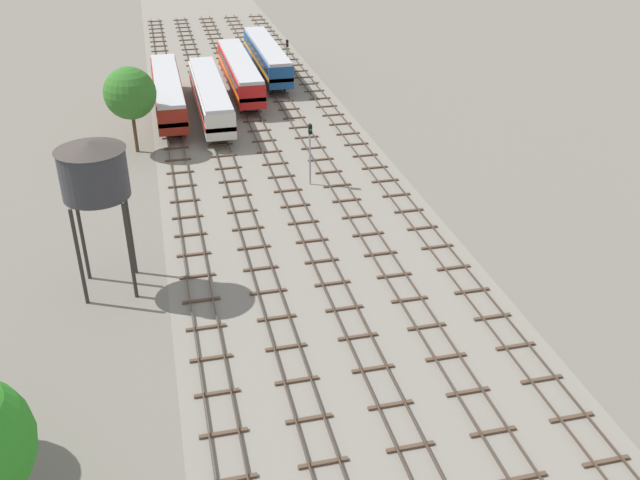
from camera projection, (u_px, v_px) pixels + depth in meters
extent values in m
plane|color=slate|center=(269.00, 151.00, 67.28)|extent=(480.00, 480.00, 0.00)
cube|color=gray|center=(269.00, 151.00, 67.28)|extent=(21.17, 176.00, 0.01)
cube|color=#47382D|center=(169.00, 153.00, 66.12)|extent=(0.07, 126.00, 0.15)
cube|color=#47382D|center=(185.00, 152.00, 66.41)|extent=(0.07, 126.00, 0.15)
cube|color=brown|center=(231.00, 480.00, 31.85)|extent=(2.40, 0.22, 0.14)
cube|color=brown|center=(224.00, 433.00, 34.41)|extent=(2.40, 0.22, 0.14)
cube|color=brown|center=(217.00, 393.00, 36.96)|extent=(2.40, 0.22, 0.14)
cube|color=brown|center=(211.00, 358.00, 39.52)|extent=(2.40, 0.22, 0.14)
cube|color=brown|center=(206.00, 328.00, 42.07)|extent=(2.40, 0.22, 0.14)
cube|color=brown|center=(201.00, 300.00, 44.62)|extent=(2.40, 0.22, 0.14)
cube|color=brown|center=(197.00, 276.00, 47.18)|extent=(2.40, 0.22, 0.14)
cube|color=brown|center=(194.00, 255.00, 49.73)|extent=(2.40, 0.22, 0.14)
cube|color=brown|center=(190.00, 235.00, 52.29)|extent=(2.40, 0.22, 0.14)
cube|color=brown|center=(188.00, 217.00, 54.84)|extent=(2.40, 0.22, 0.14)
cube|color=brown|center=(185.00, 201.00, 57.40)|extent=(2.40, 0.22, 0.14)
cube|color=brown|center=(182.00, 186.00, 59.95)|extent=(2.40, 0.22, 0.14)
cube|color=brown|center=(180.00, 172.00, 62.50)|extent=(2.40, 0.22, 0.14)
cube|color=brown|center=(178.00, 160.00, 65.06)|extent=(2.40, 0.22, 0.14)
cube|color=brown|center=(176.00, 148.00, 67.61)|extent=(2.40, 0.22, 0.14)
cube|color=brown|center=(174.00, 138.00, 70.17)|extent=(2.40, 0.22, 0.14)
cube|color=brown|center=(173.00, 128.00, 72.72)|extent=(2.40, 0.22, 0.14)
cube|color=brown|center=(171.00, 118.00, 75.28)|extent=(2.40, 0.22, 0.14)
cube|color=brown|center=(170.00, 110.00, 77.83)|extent=(2.40, 0.22, 0.14)
cube|color=brown|center=(168.00, 101.00, 80.38)|extent=(2.40, 0.22, 0.14)
cube|color=brown|center=(167.00, 94.00, 82.94)|extent=(2.40, 0.22, 0.14)
cube|color=brown|center=(166.00, 87.00, 85.49)|extent=(2.40, 0.22, 0.14)
cube|color=brown|center=(165.00, 80.00, 88.05)|extent=(2.40, 0.22, 0.14)
cube|color=brown|center=(164.00, 73.00, 90.60)|extent=(2.40, 0.22, 0.14)
cube|color=brown|center=(163.00, 67.00, 93.15)|extent=(2.40, 0.22, 0.14)
cube|color=brown|center=(162.00, 62.00, 95.71)|extent=(2.40, 0.22, 0.14)
cube|color=brown|center=(161.00, 56.00, 98.26)|extent=(2.40, 0.22, 0.14)
cube|color=brown|center=(160.00, 51.00, 100.82)|extent=(2.40, 0.22, 0.14)
cube|color=brown|center=(159.00, 46.00, 103.37)|extent=(2.40, 0.22, 0.14)
cube|color=brown|center=(158.00, 42.00, 105.93)|extent=(2.40, 0.22, 0.14)
cube|color=brown|center=(157.00, 37.00, 108.48)|extent=(2.40, 0.22, 0.14)
cube|color=brown|center=(157.00, 33.00, 111.03)|extent=(2.40, 0.22, 0.14)
cube|color=brown|center=(156.00, 29.00, 113.59)|extent=(2.40, 0.22, 0.14)
cube|color=brown|center=(155.00, 25.00, 116.14)|extent=(2.40, 0.22, 0.14)
cube|color=brown|center=(155.00, 21.00, 118.70)|extent=(2.40, 0.22, 0.14)
cube|color=#47382D|center=(215.00, 149.00, 67.00)|extent=(0.07, 126.00, 0.15)
cube|color=#47382D|center=(230.00, 148.00, 67.29)|extent=(0.07, 126.00, 0.15)
cube|color=brown|center=(323.00, 463.00, 32.73)|extent=(2.40, 0.22, 0.14)
cube|color=brown|center=(309.00, 419.00, 35.29)|extent=(2.40, 0.22, 0.14)
cube|color=brown|center=(297.00, 381.00, 37.84)|extent=(2.40, 0.22, 0.14)
cube|color=brown|center=(286.00, 347.00, 40.40)|extent=(2.40, 0.22, 0.14)
cube|color=brown|center=(276.00, 318.00, 42.95)|extent=(2.40, 0.22, 0.14)
cube|color=brown|center=(268.00, 292.00, 45.50)|extent=(2.40, 0.22, 0.14)
cube|color=brown|center=(261.00, 268.00, 48.06)|extent=(2.40, 0.22, 0.14)
cube|color=brown|center=(254.00, 248.00, 50.61)|extent=(2.40, 0.22, 0.14)
cube|color=brown|center=(248.00, 229.00, 53.17)|extent=(2.40, 0.22, 0.14)
cube|color=brown|center=(242.00, 211.00, 55.72)|extent=(2.40, 0.22, 0.14)
cube|color=brown|center=(237.00, 196.00, 58.28)|extent=(2.40, 0.22, 0.14)
cube|color=brown|center=(232.00, 181.00, 60.83)|extent=(2.40, 0.22, 0.14)
cube|color=brown|center=(228.00, 168.00, 63.38)|extent=(2.40, 0.22, 0.14)
cube|color=brown|center=(224.00, 156.00, 65.94)|extent=(2.40, 0.22, 0.14)
cube|color=brown|center=(221.00, 145.00, 68.49)|extent=(2.40, 0.22, 0.14)
cube|color=brown|center=(217.00, 134.00, 71.05)|extent=(2.40, 0.22, 0.14)
cube|color=brown|center=(214.00, 124.00, 73.60)|extent=(2.40, 0.22, 0.14)
cube|color=brown|center=(211.00, 115.00, 76.16)|extent=(2.40, 0.22, 0.14)
cube|color=brown|center=(208.00, 107.00, 78.71)|extent=(2.40, 0.22, 0.14)
cube|color=brown|center=(206.00, 99.00, 81.26)|extent=(2.40, 0.22, 0.14)
cube|color=brown|center=(204.00, 91.00, 83.82)|extent=(2.40, 0.22, 0.14)
cube|color=brown|center=(201.00, 84.00, 86.37)|extent=(2.40, 0.22, 0.14)
cube|color=brown|center=(199.00, 78.00, 88.93)|extent=(2.40, 0.22, 0.14)
cube|color=brown|center=(197.00, 71.00, 91.48)|extent=(2.40, 0.22, 0.14)
cube|color=brown|center=(195.00, 65.00, 94.04)|extent=(2.40, 0.22, 0.14)
cube|color=brown|center=(193.00, 60.00, 96.59)|extent=(2.40, 0.22, 0.14)
cube|color=brown|center=(192.00, 54.00, 99.14)|extent=(2.40, 0.22, 0.14)
cube|color=brown|center=(190.00, 49.00, 101.70)|extent=(2.40, 0.22, 0.14)
cube|color=brown|center=(188.00, 45.00, 104.25)|extent=(2.40, 0.22, 0.14)
cube|color=brown|center=(187.00, 40.00, 106.81)|extent=(2.40, 0.22, 0.14)
cube|color=brown|center=(186.00, 36.00, 109.36)|extent=(2.40, 0.22, 0.14)
cube|color=brown|center=(184.00, 31.00, 111.92)|extent=(2.40, 0.22, 0.14)
cube|color=brown|center=(183.00, 27.00, 114.47)|extent=(2.40, 0.22, 0.14)
cube|color=brown|center=(182.00, 24.00, 117.02)|extent=(2.40, 0.22, 0.14)
cube|color=brown|center=(181.00, 20.00, 119.58)|extent=(2.40, 0.22, 0.14)
cube|color=#47382D|center=(259.00, 145.00, 67.88)|extent=(0.07, 126.00, 0.15)
cube|color=#47382D|center=(274.00, 144.00, 68.17)|extent=(0.07, 126.00, 0.15)
cube|color=brown|center=(410.00, 447.00, 33.61)|extent=(2.40, 0.22, 0.14)
cube|color=brown|center=(390.00, 405.00, 36.17)|extent=(2.40, 0.22, 0.14)
cube|color=brown|center=(373.00, 369.00, 38.72)|extent=(2.40, 0.22, 0.14)
cube|color=brown|center=(358.00, 337.00, 41.28)|extent=(2.40, 0.22, 0.14)
cube|color=brown|center=(344.00, 309.00, 43.83)|extent=(2.40, 0.22, 0.14)
cube|color=brown|center=(332.00, 283.00, 46.39)|extent=(2.40, 0.22, 0.14)
cube|color=brown|center=(322.00, 261.00, 48.94)|extent=(2.40, 0.22, 0.14)
cube|color=brown|center=(312.00, 241.00, 51.49)|extent=(2.40, 0.22, 0.14)
cube|color=brown|center=(303.00, 222.00, 54.05)|extent=(2.40, 0.22, 0.14)
cube|color=brown|center=(295.00, 206.00, 56.60)|extent=(2.40, 0.22, 0.14)
cube|color=brown|center=(288.00, 191.00, 59.16)|extent=(2.40, 0.22, 0.14)
cube|color=brown|center=(281.00, 177.00, 61.71)|extent=(2.40, 0.22, 0.14)
cube|color=brown|center=(275.00, 164.00, 64.27)|extent=(2.40, 0.22, 0.14)
cube|color=brown|center=(269.00, 152.00, 66.82)|extent=(2.40, 0.22, 0.14)
cube|color=brown|center=(264.00, 141.00, 69.37)|extent=(2.40, 0.22, 0.14)
cube|color=brown|center=(259.00, 131.00, 71.93)|extent=(2.40, 0.22, 0.14)
cube|color=brown|center=(255.00, 121.00, 74.48)|extent=(2.40, 0.22, 0.14)
cube|color=brown|center=(251.00, 112.00, 77.04)|extent=(2.40, 0.22, 0.14)
cube|color=brown|center=(247.00, 104.00, 79.59)|extent=(2.40, 0.22, 0.14)
cube|color=brown|center=(243.00, 96.00, 82.15)|extent=(2.40, 0.22, 0.14)
cube|color=brown|center=(239.00, 89.00, 84.70)|extent=(2.40, 0.22, 0.14)
cube|color=brown|center=(236.00, 82.00, 87.25)|extent=(2.40, 0.22, 0.14)
cube|color=brown|center=(233.00, 75.00, 89.81)|extent=(2.40, 0.22, 0.14)
cube|color=brown|center=(230.00, 69.00, 92.36)|extent=(2.40, 0.22, 0.14)
cube|color=brown|center=(227.00, 63.00, 94.92)|extent=(2.40, 0.22, 0.14)
cube|color=brown|center=(225.00, 58.00, 97.47)|extent=(2.40, 0.22, 0.14)
cube|color=brown|center=(222.00, 53.00, 100.03)|extent=(2.40, 0.22, 0.14)
cube|color=brown|center=(220.00, 48.00, 102.58)|extent=(2.40, 0.22, 0.14)
cube|color=brown|center=(217.00, 43.00, 105.13)|extent=(2.40, 0.22, 0.14)
cube|color=brown|center=(215.00, 38.00, 107.69)|extent=(2.40, 0.22, 0.14)
cube|color=brown|center=(213.00, 34.00, 110.24)|extent=(2.40, 0.22, 0.14)
cube|color=brown|center=(211.00, 30.00, 112.80)|extent=(2.40, 0.22, 0.14)
cube|color=brown|center=(209.00, 26.00, 115.35)|extent=(2.40, 0.22, 0.14)
cube|color=brown|center=(208.00, 22.00, 117.90)|extent=(2.40, 0.22, 0.14)
cube|color=brown|center=(206.00, 19.00, 120.46)|extent=(2.40, 0.22, 0.14)
cube|color=#47382D|center=(303.00, 142.00, 68.76)|extent=(0.07, 126.00, 0.15)
cube|color=#47382D|center=(317.00, 140.00, 69.05)|extent=(0.07, 126.00, 0.15)
cube|color=brown|center=(522.00, 478.00, 31.94)|extent=(2.40, 0.22, 0.14)
cube|color=brown|center=(493.00, 432.00, 34.49)|extent=(2.40, 0.22, 0.14)
cube|color=brown|center=(468.00, 392.00, 37.05)|extent=(2.40, 0.22, 0.14)
cube|color=brown|center=(446.00, 357.00, 39.60)|extent=(2.40, 0.22, 0.14)
cube|color=brown|center=(426.00, 327.00, 42.16)|extent=(2.40, 0.22, 0.14)
cube|color=brown|center=(409.00, 300.00, 44.71)|extent=(2.40, 0.22, 0.14)
cube|color=brown|center=(394.00, 275.00, 47.27)|extent=(2.40, 0.22, 0.14)
cube|color=brown|center=(380.00, 254.00, 49.82)|extent=(2.40, 0.22, 0.14)
cube|color=brown|center=(368.00, 234.00, 52.37)|extent=(2.40, 0.22, 0.14)
cube|color=brown|center=(357.00, 217.00, 54.93)|extent=(2.40, 0.22, 0.14)
cube|color=brown|center=(347.00, 200.00, 57.48)|extent=(2.40, 0.22, 0.14)
cube|color=brown|center=(337.00, 186.00, 60.04)|extent=(2.40, 0.22, 0.14)
cube|color=brown|center=(329.00, 172.00, 62.59)|extent=(2.40, 0.22, 0.14)
cube|color=brown|center=(321.00, 160.00, 65.15)|extent=(2.40, 0.22, 0.14)
cube|color=brown|center=(313.00, 148.00, 67.70)|extent=(2.40, 0.22, 0.14)
cube|color=brown|center=(307.00, 137.00, 70.25)|extent=(2.40, 0.22, 0.14)
cube|color=brown|center=(300.00, 127.00, 72.81)|extent=(2.40, 0.22, 0.14)
cube|color=brown|center=(294.00, 118.00, 75.36)|extent=(2.40, 0.22, 0.14)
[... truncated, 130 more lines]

